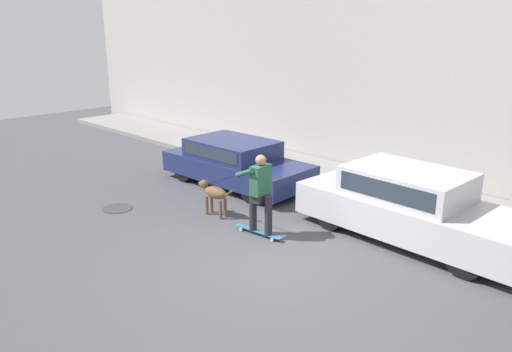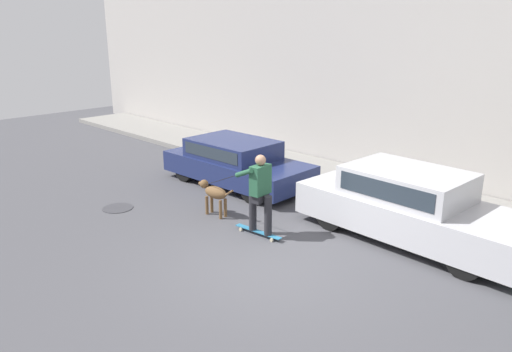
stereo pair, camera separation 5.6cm
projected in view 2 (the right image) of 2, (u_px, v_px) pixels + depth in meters
The scene contains 8 objects.
ground_plane at pixel (274, 263), 8.84m from camera, with size 36.00×36.00×0.00m, color #47474C.
back_wall at pixel (446, 78), 12.15m from camera, with size 32.00×0.30×5.59m.
sidewalk_curb at pixel (410, 196), 12.09m from camera, with size 30.00×2.19×0.15m.
parked_car_0 at pixel (236, 163), 13.04m from camera, with size 4.11×1.85×1.18m.
parked_car_1 at pixel (411, 207), 9.65m from camera, with size 4.62×1.87×1.40m.
dog at pixel (214, 193), 10.93m from camera, with size 1.03×0.31×0.75m.
skateboarder at pixel (260, 191), 9.72m from camera, with size 2.34×0.63×1.68m.
manhole_cover at pixel (118, 208), 11.48m from camera, with size 0.69×0.69×0.01m.
Camera 2 is at (5.42, -5.89, 4.07)m, focal length 35.00 mm.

